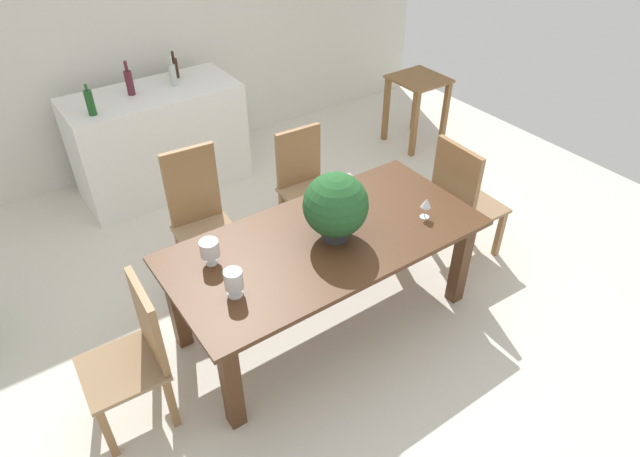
{
  "coord_description": "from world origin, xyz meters",
  "views": [
    {
      "loc": [
        -1.59,
        -2.48,
        2.88
      ],
      "look_at": [
        0.03,
        -0.16,
        0.72
      ],
      "focal_mm": 30.93,
      "sensor_mm": 36.0,
      "label": 1
    }
  ],
  "objects_px": {
    "dining_table": "(325,252)",
    "side_table": "(417,96)",
    "kitchen_counter": "(160,141)",
    "chair_head_end": "(136,351)",
    "wine_bottle_amber": "(90,102)",
    "crystal_vase_left": "(210,249)",
    "flower_centerpiece": "(336,206)",
    "wine_bottle_dark": "(129,82)",
    "chair_far_right": "(305,180)",
    "chair_far_left": "(199,212)",
    "wine_bottle_tall": "(175,67)",
    "wine_glass": "(426,204)",
    "crystal_vase_center_near": "(234,281)",
    "chair_foot_end": "(461,197)",
    "wine_bottle_green": "(173,74)"
  },
  "relations": [
    {
      "from": "dining_table",
      "to": "side_table",
      "type": "relative_size",
      "value": 2.81
    },
    {
      "from": "kitchen_counter",
      "to": "dining_table",
      "type": "bearing_deg",
      "value": -84.38
    },
    {
      "from": "kitchen_counter",
      "to": "chair_head_end",
      "type": "bearing_deg",
      "value": -114.5
    },
    {
      "from": "chair_head_end",
      "to": "wine_bottle_amber",
      "type": "bearing_deg",
      "value": 169.06
    },
    {
      "from": "dining_table",
      "to": "crystal_vase_left",
      "type": "height_order",
      "value": "crystal_vase_left"
    },
    {
      "from": "flower_centerpiece",
      "to": "crystal_vase_left",
      "type": "xyz_separation_m",
      "value": [
        -0.75,
        0.22,
        -0.13
      ]
    },
    {
      "from": "chair_head_end",
      "to": "kitchen_counter",
      "type": "bearing_deg",
      "value": 158.14
    },
    {
      "from": "wine_bottle_dark",
      "to": "flower_centerpiece",
      "type": "bearing_deg",
      "value": -79.78
    },
    {
      "from": "chair_far_right",
      "to": "wine_bottle_dark",
      "type": "height_order",
      "value": "wine_bottle_dark"
    },
    {
      "from": "chair_far_left",
      "to": "kitchen_counter",
      "type": "bearing_deg",
      "value": 85.12
    },
    {
      "from": "chair_head_end",
      "to": "crystal_vase_left",
      "type": "distance_m",
      "value": 0.69
    },
    {
      "from": "wine_bottle_amber",
      "to": "side_table",
      "type": "height_order",
      "value": "wine_bottle_amber"
    },
    {
      "from": "wine_bottle_amber",
      "to": "wine_bottle_tall",
      "type": "bearing_deg",
      "value": 22.12
    },
    {
      "from": "wine_glass",
      "to": "wine_bottle_dark",
      "type": "distance_m",
      "value": 2.74
    },
    {
      "from": "dining_table",
      "to": "wine_bottle_tall",
      "type": "bearing_deg",
      "value": 87.9
    },
    {
      "from": "chair_head_end",
      "to": "wine_bottle_tall",
      "type": "height_order",
      "value": "wine_bottle_tall"
    },
    {
      "from": "dining_table",
      "to": "crystal_vase_center_near",
      "type": "height_order",
      "value": "crystal_vase_center_near"
    },
    {
      "from": "chair_far_left",
      "to": "wine_bottle_tall",
      "type": "bearing_deg",
      "value": 74.99
    },
    {
      "from": "chair_foot_end",
      "to": "crystal_vase_left",
      "type": "bearing_deg",
      "value": 86.82
    },
    {
      "from": "wine_bottle_amber",
      "to": "wine_bottle_green",
      "type": "bearing_deg",
      "value": 13.5
    },
    {
      "from": "chair_foot_end",
      "to": "wine_bottle_dark",
      "type": "distance_m",
      "value": 2.89
    },
    {
      "from": "wine_glass",
      "to": "wine_bottle_green",
      "type": "bearing_deg",
      "value": 104.81
    },
    {
      "from": "chair_foot_end",
      "to": "side_table",
      "type": "relative_size",
      "value": 1.39
    },
    {
      "from": "chair_far_left",
      "to": "wine_bottle_green",
      "type": "height_order",
      "value": "wine_bottle_green"
    },
    {
      "from": "dining_table",
      "to": "chair_head_end",
      "type": "distance_m",
      "value": 1.28
    },
    {
      "from": "wine_glass",
      "to": "wine_bottle_green",
      "type": "distance_m",
      "value": 2.6
    },
    {
      "from": "wine_glass",
      "to": "side_table",
      "type": "xyz_separation_m",
      "value": [
        1.64,
        1.8,
        -0.31
      ]
    },
    {
      "from": "flower_centerpiece",
      "to": "wine_bottle_dark",
      "type": "distance_m",
      "value": 2.4
    },
    {
      "from": "crystal_vase_center_near",
      "to": "chair_foot_end",
      "type": "bearing_deg",
      "value": 3.82
    },
    {
      "from": "dining_table",
      "to": "chair_foot_end",
      "type": "bearing_deg",
      "value": 0.19
    },
    {
      "from": "wine_bottle_amber",
      "to": "kitchen_counter",
      "type": "bearing_deg",
      "value": 17.98
    },
    {
      "from": "chair_far_right",
      "to": "side_table",
      "type": "xyz_separation_m",
      "value": [
        1.84,
        0.67,
        0.02
      ]
    },
    {
      "from": "wine_bottle_amber",
      "to": "flower_centerpiece",
      "type": "bearing_deg",
      "value": -69.27
    },
    {
      "from": "crystal_vase_center_near",
      "to": "side_table",
      "type": "bearing_deg",
      "value": 29.9
    },
    {
      "from": "chair_far_left",
      "to": "crystal_vase_left",
      "type": "height_order",
      "value": "chair_far_left"
    },
    {
      "from": "crystal_vase_center_near",
      "to": "wine_bottle_dark",
      "type": "xyz_separation_m",
      "value": [
        0.34,
        2.46,
        0.23
      ]
    },
    {
      "from": "crystal_vase_center_near",
      "to": "chair_head_end",
      "type": "bearing_deg",
      "value": 167.78
    },
    {
      "from": "chair_far_left",
      "to": "chair_foot_end",
      "type": "height_order",
      "value": "chair_far_left"
    },
    {
      "from": "crystal_vase_center_near",
      "to": "dining_table",
      "type": "bearing_deg",
      "value": 10.21
    },
    {
      "from": "chair_head_end",
      "to": "wine_bottle_dark",
      "type": "distance_m",
      "value": 2.56
    },
    {
      "from": "wine_bottle_tall",
      "to": "crystal_vase_center_near",
      "type": "bearing_deg",
      "value": -107.08
    },
    {
      "from": "dining_table",
      "to": "wine_bottle_green",
      "type": "bearing_deg",
      "value": 89.86
    },
    {
      "from": "wine_bottle_tall",
      "to": "side_table",
      "type": "bearing_deg",
      "value": -21.32
    },
    {
      "from": "dining_table",
      "to": "wine_bottle_dark",
      "type": "xyz_separation_m",
      "value": [
        -0.37,
        2.33,
        0.45
      ]
    },
    {
      "from": "dining_table",
      "to": "chair_foot_end",
      "type": "height_order",
      "value": "chair_foot_end"
    },
    {
      "from": "dining_table",
      "to": "wine_bottle_tall",
      "type": "height_order",
      "value": "wine_bottle_tall"
    },
    {
      "from": "crystal_vase_center_near",
      "to": "wine_bottle_dark",
      "type": "distance_m",
      "value": 2.49
    },
    {
      "from": "wine_glass",
      "to": "side_table",
      "type": "relative_size",
      "value": 0.2
    },
    {
      "from": "chair_far_left",
      "to": "wine_bottle_amber",
      "type": "xyz_separation_m",
      "value": [
        -0.31,
        1.18,
        0.5
      ]
    },
    {
      "from": "chair_far_left",
      "to": "wine_bottle_green",
      "type": "distance_m",
      "value": 1.52
    }
  ]
}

